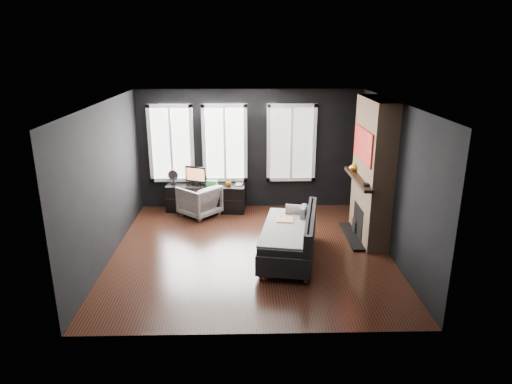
{
  "coord_description": "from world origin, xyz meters",
  "views": [
    {
      "loc": [
        -0.09,
        -7.61,
        3.61
      ],
      "look_at": [
        0.1,
        0.3,
        1.05
      ],
      "focal_mm": 32.0,
      "sensor_mm": 36.0,
      "label": 1
    }
  ],
  "objects_px": {
    "mug": "(229,183)",
    "mantel_vase": "(354,167)",
    "media_console": "(207,197)",
    "monitor": "(196,174)",
    "book": "(235,180)",
    "armchair": "(199,199)",
    "sofa": "(289,235)"
  },
  "relations": [
    {
      "from": "mug",
      "to": "mantel_vase",
      "type": "height_order",
      "value": "mantel_vase"
    },
    {
      "from": "armchair",
      "to": "monitor",
      "type": "xyz_separation_m",
      "value": [
        -0.09,
        0.38,
        0.46
      ]
    },
    {
      "from": "media_console",
      "to": "book",
      "type": "bearing_deg",
      "value": 5.76
    },
    {
      "from": "sofa",
      "to": "mug",
      "type": "relative_size",
      "value": 16.15
    },
    {
      "from": "media_console",
      "to": "monitor",
      "type": "xyz_separation_m",
      "value": [
        -0.22,
        0.04,
        0.53
      ]
    },
    {
      "from": "media_console",
      "to": "armchair",
      "type": "bearing_deg",
      "value": -105.29
    },
    {
      "from": "monitor",
      "to": "sofa",
      "type": "bearing_deg",
      "value": -31.54
    },
    {
      "from": "armchair",
      "to": "book",
      "type": "xyz_separation_m",
      "value": [
        0.79,
        0.33,
        0.33
      ]
    },
    {
      "from": "sofa",
      "to": "armchair",
      "type": "distance_m",
      "value": 2.78
    },
    {
      "from": "book",
      "to": "mantel_vase",
      "type": "relative_size",
      "value": 1.19
    },
    {
      "from": "media_console",
      "to": "mug",
      "type": "distance_m",
      "value": 0.64
    },
    {
      "from": "armchair",
      "to": "monitor",
      "type": "distance_m",
      "value": 0.6
    },
    {
      "from": "monitor",
      "to": "mantel_vase",
      "type": "height_order",
      "value": "mantel_vase"
    },
    {
      "from": "sofa",
      "to": "monitor",
      "type": "bearing_deg",
      "value": 136.99
    },
    {
      "from": "armchair",
      "to": "mug",
      "type": "height_order",
      "value": "armchair"
    },
    {
      "from": "sofa",
      "to": "media_console",
      "type": "distance_m",
      "value": 2.98
    },
    {
      "from": "mug",
      "to": "book",
      "type": "bearing_deg",
      "value": 33.41
    },
    {
      "from": "book",
      "to": "mug",
      "type": "bearing_deg",
      "value": -146.59
    },
    {
      "from": "mug",
      "to": "sofa",
      "type": "bearing_deg",
      "value": -64.6
    },
    {
      "from": "monitor",
      "to": "mantel_vase",
      "type": "distance_m",
      "value": 3.51
    },
    {
      "from": "media_console",
      "to": "mug",
      "type": "height_order",
      "value": "mug"
    },
    {
      "from": "monitor",
      "to": "book",
      "type": "xyz_separation_m",
      "value": [
        0.89,
        -0.04,
        -0.12
      ]
    },
    {
      "from": "armchair",
      "to": "mantel_vase",
      "type": "distance_m",
      "value": 3.41
    },
    {
      "from": "armchair",
      "to": "sofa",
      "type": "bearing_deg",
      "value": 81.47
    },
    {
      "from": "sofa",
      "to": "media_console",
      "type": "relative_size",
      "value": 1.11
    },
    {
      "from": "sofa",
      "to": "mantel_vase",
      "type": "height_order",
      "value": "mantel_vase"
    },
    {
      "from": "armchair",
      "to": "media_console",
      "type": "bearing_deg",
      "value": -159.27
    },
    {
      "from": "sofa",
      "to": "book",
      "type": "xyz_separation_m",
      "value": [
        -0.98,
        2.48,
        0.29
      ]
    },
    {
      "from": "sofa",
      "to": "media_console",
      "type": "bearing_deg",
      "value": 134.01
    },
    {
      "from": "sofa",
      "to": "book",
      "type": "distance_m",
      "value": 2.68
    },
    {
      "from": "book",
      "to": "mantel_vase",
      "type": "xyz_separation_m",
      "value": [
        2.37,
        -1.19,
        0.6
      ]
    },
    {
      "from": "media_console",
      "to": "sofa",
      "type": "bearing_deg",
      "value": -50.6
    }
  ]
}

